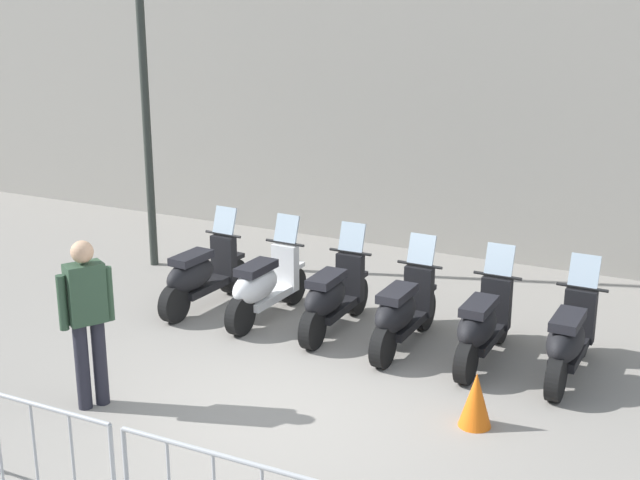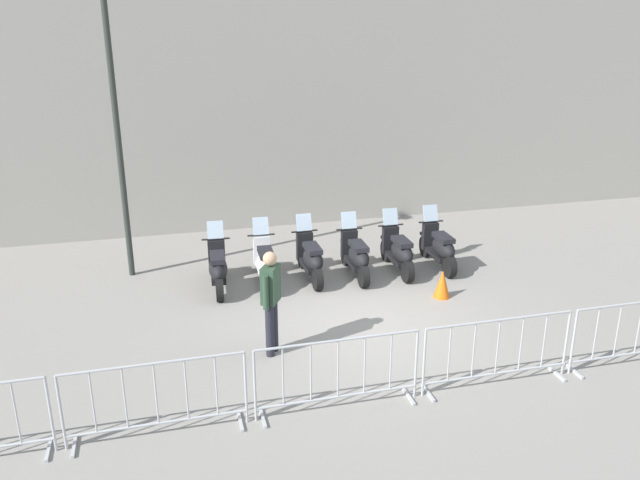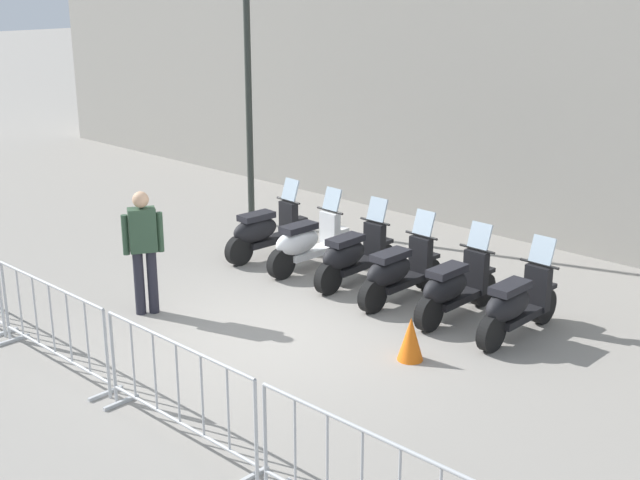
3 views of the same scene
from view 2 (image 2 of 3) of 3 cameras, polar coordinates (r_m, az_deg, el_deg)
The scene contains 14 objects.
ground_plane at distance 11.44m, azimuth 4.05°, elevation -7.32°, with size 120.00×120.00×0.00m, color gray.
motorcycle_0 at distance 12.71m, azimuth -9.07°, elevation -2.47°, with size 0.56×1.72×1.24m.
motorcycle_1 at distance 12.83m, azimuth -4.91°, elevation -2.07°, with size 0.56×1.72×1.24m.
motorcycle_2 at distance 13.02m, azimuth -0.84°, elevation -1.68°, with size 0.56×1.72×1.24m.
motorcycle_3 at distance 13.18m, azimuth 3.21°, elevation -1.45°, with size 0.56×1.72×1.24m.
motorcycle_4 at distance 13.49m, azimuth 6.99°, elevation -1.06°, with size 0.56×1.72×1.24m.
motorcycle_5 at distance 13.87m, azimuth 10.57°, elevation -0.68°, with size 0.56×1.72×1.24m.
barrier_segment_1 at distance 8.62m, azimuth -14.34°, elevation -13.61°, with size 2.31×0.48×1.07m.
barrier_segment_2 at distance 8.87m, azimuth 1.61°, elevation -11.88°, with size 2.31×0.48×1.07m.
barrier_segment_3 at distance 9.73m, azimuth 15.48°, elevation -9.62°, with size 2.31×0.48×1.07m.
barrier_segment_4 at distance 11.05m, azimuth 26.42°, elevation -7.42°, with size 2.31×0.48×1.07m.
street_lamp at distance 13.12m, azimuth -17.82°, elevation 11.53°, with size 0.36×0.36×5.89m.
officer_near_row_end at distance 10.05m, azimuth -4.39°, elevation -5.07°, with size 0.37×0.49×1.73m.
traffic_cone at distance 12.50m, azimuth 10.82°, elevation -3.85°, with size 0.32×0.32×0.55m, color orange.
Camera 2 is at (-3.14, -9.74, 5.13)m, focal length 35.98 mm.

